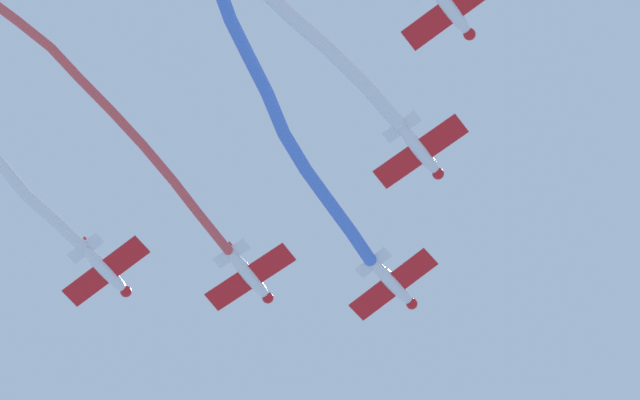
# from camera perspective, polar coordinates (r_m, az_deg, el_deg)

# --- Properties ---
(airplane_lead) EXTENTS (6.66, 5.16, 1.67)m
(airplane_lead) POSITION_cam_1_polar(r_m,az_deg,el_deg) (90.81, 3.10, -3.55)
(airplane_lead) COLOR white
(smoke_trail_lead) EXTENTS (4.67, 21.71, 2.02)m
(smoke_trail_lead) POSITION_cam_1_polar(r_m,az_deg,el_deg) (86.71, -1.31, 3.02)
(smoke_trail_lead) COLOR #4C75DB
(airplane_left_wing) EXTENTS (6.74, 5.17, 1.67)m
(airplane_left_wing) POSITION_cam_1_polar(r_m,az_deg,el_deg) (90.55, -3.00, -3.23)
(airplane_left_wing) COLOR white
(smoke_trail_left_wing) EXTENTS (14.30, 25.76, 4.70)m
(smoke_trail_left_wing) POSITION_cam_1_polar(r_m,az_deg,el_deg) (88.83, -10.23, 4.69)
(smoke_trail_left_wing) COLOR #DB4C4C
(airplane_right_wing) EXTENTS (6.72, 5.17, 1.67)m
(airplane_right_wing) POSITION_cam_1_polar(r_m,az_deg,el_deg) (87.29, 4.26, 2.11)
(airplane_right_wing) COLOR white
(airplane_slot) EXTENTS (6.70, 5.17, 1.67)m
(airplane_slot) POSITION_cam_1_polar(r_m,az_deg,el_deg) (91.04, -9.09, -2.96)
(airplane_slot) COLOR white
(airplane_trail) EXTENTS (6.71, 5.17, 1.67)m
(airplane_trail) POSITION_cam_1_polar(r_m,az_deg,el_deg) (84.15, 5.56, 8.08)
(airplane_trail) COLOR white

